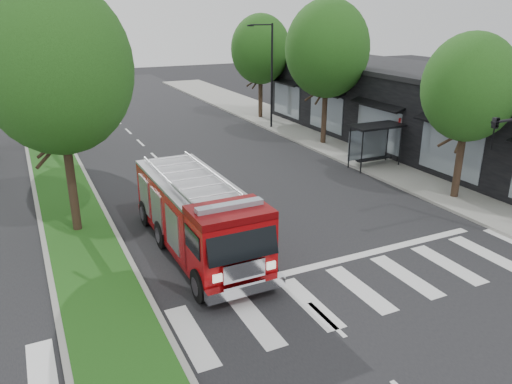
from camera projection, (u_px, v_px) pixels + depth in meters
ground at (267, 263)px, 18.61m from camera, size 140.00×140.00×0.00m
sidewalk_right at (370, 156)px, 32.14m from camera, size 5.00×80.00×0.15m
median at (53, 159)px, 31.38m from camera, size 3.00×50.00×0.15m
storefront_row at (427, 112)px, 33.14m from camera, size 8.00×30.00×5.00m
bus_shelter at (374, 134)px, 29.37m from camera, size 3.20×1.60×2.61m
tree_right_near at (470, 88)px, 23.10m from camera, size 4.40×4.40×8.05m
tree_right_mid at (327, 49)px, 32.93m from camera, size 5.60×5.60×9.72m
tree_right_far at (261, 49)px, 41.62m from camera, size 5.00×5.00×8.73m
tree_median_near at (56, 68)px, 18.91m from camera, size 5.80×5.80×10.16m
tree_median_far at (36, 52)px, 30.88m from camera, size 5.60×5.60×9.72m
streetlight_right_far at (270, 72)px, 38.22m from camera, size 2.11×0.20×8.00m
fire_engine at (198, 216)px, 19.09m from camera, size 2.81×8.91×3.08m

